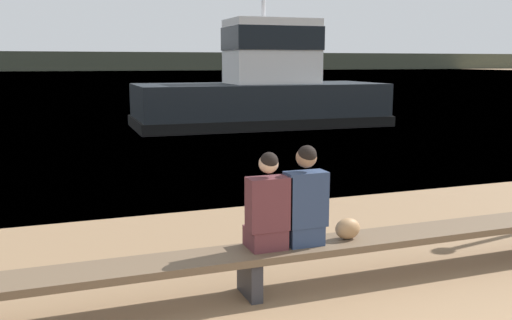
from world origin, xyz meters
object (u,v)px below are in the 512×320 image
object	(u,v)px
bench_main	(250,258)
person_left	(268,208)
person_right	(305,201)
tugboat_red	(263,93)
shopping_bag	(348,229)

from	to	relation	value
bench_main	person_left	size ratio (longest dim) A/B	8.66
bench_main	person_right	bearing A→B (deg)	0.06
bench_main	person_right	distance (m)	0.79
bench_main	tugboat_red	distance (m)	15.32
person_left	tugboat_red	world-z (taller)	tugboat_red
bench_main	person_left	distance (m)	0.53
person_right	shopping_bag	distance (m)	0.61
shopping_bag	tugboat_red	bearing A→B (deg)	72.39
person_left	shopping_bag	world-z (taller)	person_left
person_left	tugboat_red	xyz separation A→B (m)	(5.42, 14.24, 0.31)
tugboat_red	shopping_bag	bearing A→B (deg)	163.80
person_right	tugboat_red	bearing A→B (deg)	70.58
bench_main	shopping_bag	world-z (taller)	shopping_bag
person_left	tugboat_red	distance (m)	15.24
bench_main	shopping_bag	bearing A→B (deg)	0.49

